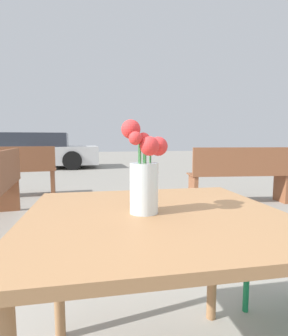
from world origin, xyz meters
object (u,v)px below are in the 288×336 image
parked_car (30,151)px  flower_vase (144,176)px  bench_near (241,174)px  table_front (156,239)px

parked_car → flower_vase: bearing=-77.3°
bench_near → parked_car: size_ratio=0.35×
bench_near → flower_vase: bearing=-129.0°
table_front → parked_car: parked_car is taller
flower_vase → parked_car: bearing=102.7°
parked_car → table_front: bearing=-77.0°
flower_vase → bench_near: 3.32m
table_front → flower_vase: size_ratio=2.90×
flower_vase → parked_car: 8.67m
table_front → parked_car: 8.69m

